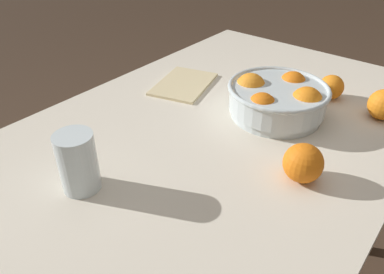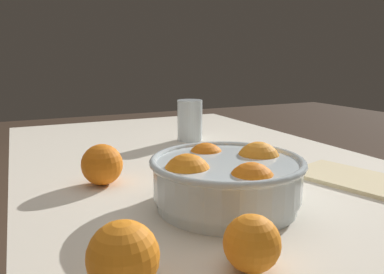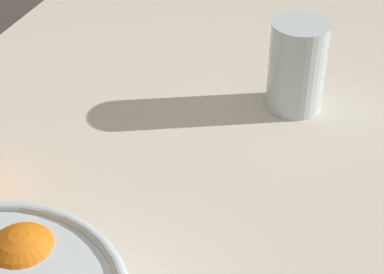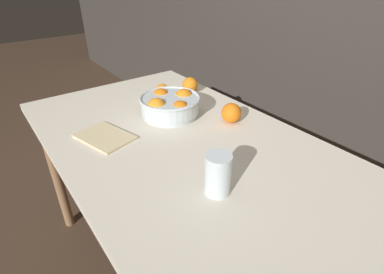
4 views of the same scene
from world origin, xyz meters
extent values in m
cube|color=beige|center=(0.00, 0.00, 0.75)|extent=(1.49, 0.84, 0.03)
cylinder|color=#936B47|center=(-0.68, -0.36, 0.37)|extent=(0.05, 0.05, 0.73)
cylinder|color=silver|center=(-0.23, 0.08, 0.77)|extent=(0.24, 0.24, 0.02)
cylinder|color=silver|center=(-0.23, 0.08, 0.81)|extent=(0.25, 0.25, 0.06)
torus|color=silver|center=(-0.23, 0.08, 0.84)|extent=(0.26, 0.26, 0.01)
sphere|color=orange|center=(-0.15, 0.08, 0.82)|extent=(0.07, 0.07, 0.07)
sphere|color=orange|center=(-0.23, 0.16, 0.82)|extent=(0.08, 0.08, 0.08)
sphere|color=orange|center=(-0.30, 0.09, 0.82)|extent=(0.08, 0.08, 0.08)
sphere|color=orange|center=(-0.21, 0.01, 0.82)|extent=(0.08, 0.08, 0.08)
cylinder|color=#F4A314|center=(0.27, -0.08, 0.81)|extent=(0.07, 0.07, 0.10)
cylinder|color=silver|center=(0.27, -0.08, 0.83)|extent=(0.08, 0.08, 0.12)
sphere|color=orange|center=(-0.02, 0.25, 0.80)|extent=(0.08, 0.08, 0.08)
sphere|color=orange|center=(-0.38, 0.30, 0.80)|extent=(0.08, 0.08, 0.08)
sphere|color=orange|center=(-0.41, 0.16, 0.80)|extent=(0.07, 0.07, 0.07)
cube|color=beige|center=(-0.21, -0.22, 0.77)|extent=(0.24, 0.20, 0.01)
camera|label=1|loc=(0.58, 0.45, 1.27)|focal=35.00mm
camera|label=2|loc=(-0.75, 0.39, 1.01)|focal=35.00mm
camera|label=3|loc=(-0.48, -0.19, 1.25)|focal=60.00mm
camera|label=4|loc=(0.77, -0.54, 1.34)|focal=28.00mm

